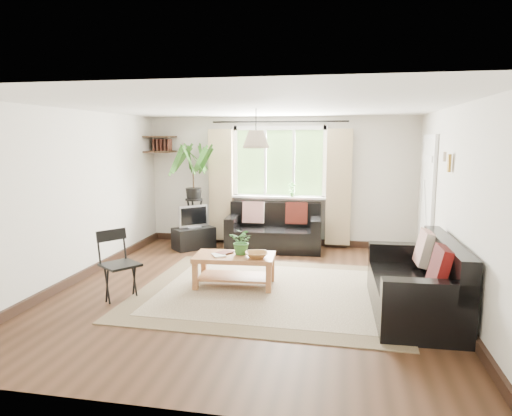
% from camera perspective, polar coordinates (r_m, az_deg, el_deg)
% --- Properties ---
extents(floor, '(5.50, 5.50, 0.00)m').
position_cam_1_polar(floor, '(6.17, -0.71, -10.25)').
color(floor, '#311C10').
rests_on(floor, ground).
extents(ceiling, '(5.50, 5.50, 0.00)m').
position_cam_1_polar(ceiling, '(5.84, -0.75, 12.59)').
color(ceiling, white).
rests_on(ceiling, floor).
extents(wall_back, '(5.00, 0.02, 2.40)m').
position_cam_1_polar(wall_back, '(8.58, 2.95, 3.35)').
color(wall_back, beige).
rests_on(wall_back, floor).
extents(wall_front, '(5.00, 0.02, 2.40)m').
position_cam_1_polar(wall_front, '(3.29, -10.42, -5.67)').
color(wall_front, beige).
rests_on(wall_front, floor).
extents(wall_left, '(0.02, 5.50, 2.40)m').
position_cam_1_polar(wall_left, '(6.84, -21.73, 1.34)').
color(wall_left, beige).
rests_on(wall_left, floor).
extents(wall_right, '(0.02, 5.50, 2.40)m').
position_cam_1_polar(wall_right, '(5.92, 23.70, 0.16)').
color(wall_right, beige).
rests_on(wall_right, floor).
extents(rug, '(3.44, 2.97, 0.02)m').
position_cam_1_polar(rug, '(6.12, 1.65, -10.30)').
color(rug, beige).
rests_on(rug, floor).
extents(window, '(2.50, 0.16, 2.16)m').
position_cam_1_polar(window, '(8.52, 2.93, 5.67)').
color(window, white).
rests_on(window, wall_back).
extents(door, '(0.06, 0.96, 2.06)m').
position_cam_1_polar(door, '(7.59, 20.59, 0.56)').
color(door, silver).
rests_on(door, wall_right).
extents(corner_shelf, '(0.50, 0.50, 0.34)m').
position_cam_1_polar(corner_shelf, '(8.90, -11.89, 7.82)').
color(corner_shelf, black).
rests_on(corner_shelf, wall_back).
extents(pendant_lamp, '(0.36, 0.36, 0.54)m').
position_cam_1_polar(pendant_lamp, '(6.22, -0.00, 9.14)').
color(pendant_lamp, beige).
rests_on(pendant_lamp, ceiling).
extents(wall_sconce, '(0.12, 0.12, 0.28)m').
position_cam_1_polar(wall_sconce, '(6.15, 22.76, 5.57)').
color(wall_sconce, beige).
rests_on(wall_sconce, wall_right).
extents(sofa_back, '(1.73, 0.94, 0.79)m').
position_cam_1_polar(sofa_back, '(8.23, 2.25, -2.55)').
color(sofa_back, black).
rests_on(sofa_back, floor).
extents(sofa_right, '(1.79, 0.93, 0.83)m').
position_cam_1_polar(sofa_right, '(5.56, 19.12, -8.38)').
color(sofa_right, black).
rests_on(sofa_right, floor).
extents(coffee_table, '(1.11, 0.66, 0.44)m').
position_cam_1_polar(coffee_table, '(6.27, -2.69, -7.83)').
color(coffee_table, brown).
rests_on(coffee_table, floor).
extents(table_plant, '(0.38, 0.35, 0.36)m').
position_cam_1_polar(table_plant, '(6.20, -1.75, -4.18)').
color(table_plant, '#326D2B').
rests_on(table_plant, coffee_table).
extents(bowl, '(0.37, 0.37, 0.08)m').
position_cam_1_polar(bowl, '(6.06, 0.07, -5.87)').
color(bowl, '#9E6C36').
rests_on(bowl, coffee_table).
extents(book_a, '(0.25, 0.27, 0.02)m').
position_cam_1_polar(book_a, '(6.17, -5.38, -5.93)').
color(book_a, silver).
rests_on(book_a, coffee_table).
extents(book_b, '(0.26, 0.28, 0.02)m').
position_cam_1_polar(book_b, '(6.36, -4.44, -5.45)').
color(book_b, brown).
rests_on(book_b, coffee_table).
extents(tv_stand, '(0.80, 0.79, 0.39)m').
position_cam_1_polar(tv_stand, '(8.44, -7.79, -3.73)').
color(tv_stand, black).
rests_on(tv_stand, floor).
extents(tv, '(0.53, 0.52, 0.43)m').
position_cam_1_polar(tv, '(8.36, -7.85, -1.01)').
color(tv, '#A5A5AA').
rests_on(tv, tv_stand).
extents(palm_stand, '(0.90, 0.90, 1.92)m').
position_cam_1_polar(palm_stand, '(8.54, -7.79, 1.64)').
color(palm_stand, black).
rests_on(palm_stand, floor).
extents(folding_chair, '(0.63, 0.63, 0.87)m').
position_cam_1_polar(folding_chair, '(5.95, -16.60, -6.97)').
color(folding_chair, black).
rests_on(folding_chair, floor).
extents(sill_plant, '(0.14, 0.10, 0.27)m').
position_cam_1_polar(sill_plant, '(8.45, 4.51, 2.32)').
color(sill_plant, '#2D6023').
rests_on(sill_plant, window).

